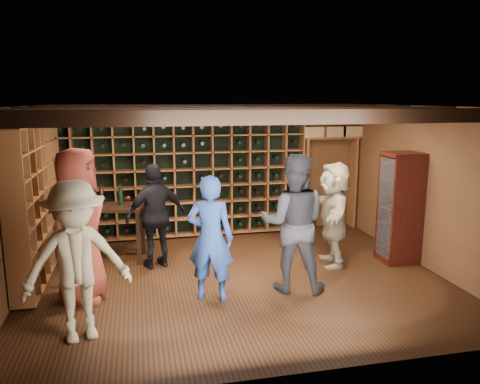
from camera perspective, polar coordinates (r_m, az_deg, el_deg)
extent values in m
plane|color=#331B0E|center=(7.01, -0.37, -10.52)|extent=(6.00, 6.00, 0.00)
plane|color=brown|center=(9.07, -3.68, 2.70)|extent=(6.00, 0.00, 6.00)
plane|color=brown|center=(4.32, 6.60, -7.13)|extent=(6.00, 0.00, 6.00)
plane|color=brown|center=(6.71, -26.31, -1.55)|extent=(0.00, 5.00, 5.00)
plane|color=brown|center=(7.83, 21.62, 0.53)|extent=(0.00, 5.00, 5.00)
plane|color=black|center=(6.51, -0.40, 10.37)|extent=(6.00, 6.00, 0.00)
cube|color=black|center=(4.96, 3.50, 9.11)|extent=(5.90, 0.18, 0.16)
cube|color=black|center=(6.02, 0.61, 9.53)|extent=(5.90, 0.18, 0.16)
cube|color=black|center=(7.10, -1.42, 9.80)|extent=(5.90, 0.18, 0.16)
cube|color=black|center=(8.18, -2.92, 10.00)|extent=(5.90, 0.18, 0.16)
cylinder|color=black|center=(6.37, -11.16, 9.15)|extent=(0.10, 0.10, 0.10)
cylinder|color=black|center=(6.97, 1.35, 9.53)|extent=(0.10, 0.10, 0.10)
cylinder|color=black|center=(6.66, 12.17, 9.20)|extent=(0.10, 0.10, 0.10)
cylinder|color=black|center=(7.65, -3.78, 9.67)|extent=(0.10, 0.10, 0.10)
cube|color=brown|center=(8.85, -6.86, 1.77)|extent=(4.65, 0.30, 2.20)
cube|color=black|center=(8.85, -6.86, 1.77)|extent=(4.56, 0.02, 2.16)
cube|color=brown|center=(7.48, -23.52, -0.87)|extent=(0.30, 2.65, 2.20)
cube|color=black|center=(7.48, -23.52, -0.87)|extent=(0.29, 0.02, 2.16)
cube|color=brown|center=(9.49, 11.01, 6.55)|extent=(1.15, 0.32, 0.04)
cube|color=brown|center=(9.82, 13.60, 1.18)|extent=(0.05, 0.28, 1.85)
cube|color=brown|center=(9.42, 7.89, 0.96)|extent=(0.05, 0.28, 1.85)
cube|color=tan|center=(9.33, 8.77, 7.28)|extent=(0.40, 0.30, 0.20)
cube|color=tan|center=(9.50, 11.32, 7.27)|extent=(0.40, 0.30, 0.20)
cube|color=tan|center=(9.65, 13.24, 7.25)|extent=(0.40, 0.30, 0.20)
cube|color=#39100B|center=(8.14, 18.57, -7.60)|extent=(0.55, 0.50, 0.10)
cube|color=#39100B|center=(7.91, 18.95, -1.77)|extent=(0.55, 0.50, 1.70)
cube|color=white|center=(7.78, 17.32, -1.88)|extent=(0.01, 0.46, 1.60)
cube|color=#39100B|center=(7.91, 18.95, -1.77)|extent=(0.50, 0.44, 0.02)
sphere|color=#59260C|center=(7.88, 18.88, -1.07)|extent=(0.18, 0.18, 0.18)
imported|color=navy|center=(6.10, -3.63, -5.64)|extent=(0.71, 0.58, 1.66)
imported|color=black|center=(6.40, 6.50, -3.79)|extent=(1.10, 0.97, 1.90)
imported|color=maroon|center=(6.37, -19.01, -3.89)|extent=(0.76, 1.06, 2.01)
imported|color=black|center=(7.36, -10.18, -2.91)|extent=(1.04, 0.68, 1.64)
imported|color=gray|center=(5.37, -19.30, -8.03)|extent=(1.29, 0.95, 1.78)
imported|color=tan|center=(7.51, 11.33, -2.64)|extent=(0.82, 1.60, 1.65)
cube|color=black|center=(7.84, -16.17, -1.80)|extent=(1.29, 0.77, 0.05)
cube|color=black|center=(7.85, -20.35, -5.47)|extent=(0.07, 0.07, 0.87)
cube|color=black|center=(7.62, -12.26, -5.52)|extent=(0.07, 0.07, 0.87)
cube|color=black|center=(8.32, -19.40, -4.48)|extent=(0.07, 0.07, 0.87)
cube|color=black|center=(8.10, -11.77, -4.49)|extent=(0.07, 0.07, 0.87)
cylinder|color=black|center=(7.92, -18.30, -0.57)|extent=(0.07, 0.07, 0.28)
cylinder|color=black|center=(7.86, -16.52, -0.54)|extent=(0.07, 0.07, 0.28)
cylinder|color=black|center=(7.80, -14.35, -0.52)|extent=(0.07, 0.07, 0.28)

